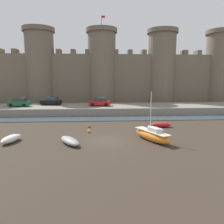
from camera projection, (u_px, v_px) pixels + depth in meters
The scene contains 13 objects.
ground_plane at pixel (107, 140), 24.13m from camera, with size 160.00×160.00×0.00m, color #382D23.
water_channel at pixel (104, 119), 36.93m from camera, with size 80.00×4.50×0.10m, color #3D4C56.
quay_road at pixel (103, 109), 43.98m from camera, with size 71.60×10.00×1.41m, color gray.
castle at pixel (102, 72), 53.79m from camera, with size 67.11×7.52×21.62m.
sailboat_near_channel_left at pixel (152, 135), 23.73m from camera, with size 3.50×5.45×5.39m.
rowboat_foreground_left at pixel (11, 139), 23.27m from camera, with size 1.84×3.15×0.77m.
rowboat_midflat_right at pixel (70, 141), 22.63m from camera, with size 2.88×3.71×0.70m.
rowboat_near_channel_right at pixel (161, 125), 30.58m from camera, with size 2.96×1.22×0.73m.
mooring_buoy_off_centre at pixel (89, 131), 27.47m from camera, with size 0.40×0.40×0.40m, color orange.
mooring_buoy_near_channel at pixel (89, 126), 30.42m from camera, with size 0.37×0.37×0.37m, color #E04C1E.
car_quay_centre_east at pixel (51, 101), 44.53m from camera, with size 4.20×2.09×1.62m.
car_quay_east at pixel (19, 102), 42.29m from camera, with size 4.20×2.09×1.62m.
car_quay_centre_west at pixel (100, 102), 42.96m from camera, with size 4.20×2.09×1.62m.
Camera 1 is at (-0.97, -23.36, 6.75)m, focal length 35.00 mm.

